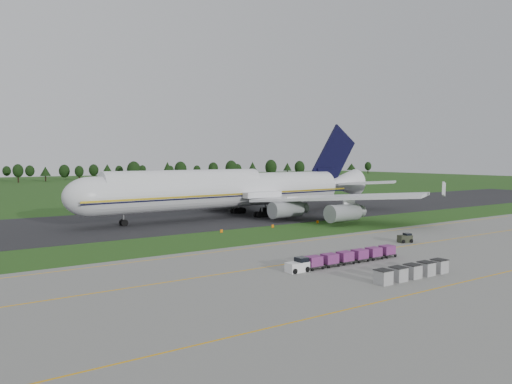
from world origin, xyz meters
TOP-DOWN VIEW (x-y plane):
  - ground at (0.00, 0.00)m, footprint 600.00×600.00m
  - apron at (0.00, -34.00)m, footprint 300.00×52.00m
  - taxiway at (0.00, 28.00)m, footprint 300.00×40.00m
  - apron_markings at (0.00, -26.98)m, footprint 300.00×30.20m
  - aircraft at (7.09, 24.72)m, footprint 78.82×77.01m
  - baggage_train at (-7.52, -26.11)m, footprint 17.96×1.63m
  - utility_cart at (11.96, -19.86)m, footprint 2.37×1.79m
  - uld_row at (-6.19, -35.78)m, footprint 11.19×1.59m
  - edge_markers at (10.22, 5.60)m, footprint 34.67×0.30m

SIDE VIEW (x-z plane):
  - ground at x=0.00m, z-range 0.00..0.00m
  - apron at x=0.00m, z-range 0.00..0.06m
  - taxiway at x=0.00m, z-range 0.00..0.08m
  - apron_markings at x=0.00m, z-range 0.06..0.07m
  - edge_markers at x=10.22m, z-range -0.03..0.57m
  - utility_cart at x=11.96m, z-range 0.05..1.21m
  - uld_row at x=-6.19m, z-range 0.06..1.64m
  - baggage_train at x=-7.52m, z-range 0.13..1.70m
  - aircraft at x=7.09m, z-range -4.76..17.44m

